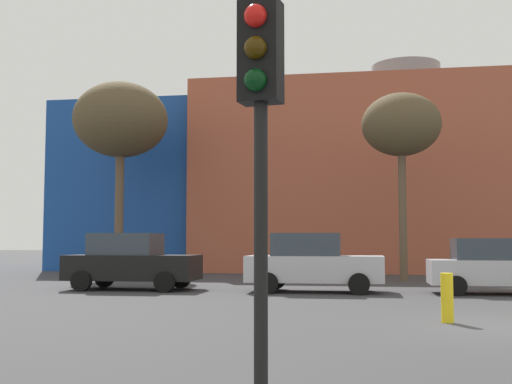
# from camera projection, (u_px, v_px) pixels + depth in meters

# --- Properties ---
(ground_plane) EXTENTS (200.00, 200.00, 0.00)m
(ground_plane) POSITION_uv_depth(u_px,v_px,m) (509.00, 326.00, 11.98)
(ground_plane) COLOR #38383A
(building_backdrop) EXTENTS (39.51, 13.38, 12.04)m
(building_backdrop) POSITION_uv_depth(u_px,v_px,m) (408.00, 185.00, 37.57)
(building_backdrop) COLOR #B2563D
(building_backdrop) RESTS_ON ground_plane
(parked_car_0) EXTENTS (4.29, 2.10, 1.86)m
(parked_car_0) POSITION_uv_depth(u_px,v_px,m) (131.00, 262.00, 21.14)
(parked_car_0) COLOR black
(parked_car_0) RESTS_ON ground_plane
(parked_car_1) EXTENTS (4.26, 2.09, 1.85)m
(parked_car_1) POSITION_uv_depth(u_px,v_px,m) (313.00, 263.00, 20.18)
(parked_car_1) COLOR silver
(parked_car_1) RESTS_ON ground_plane
(parked_car_2) EXTENTS (3.88, 1.90, 1.68)m
(parked_car_2) POSITION_uv_depth(u_px,v_px,m) (493.00, 266.00, 19.31)
(parked_car_2) COLOR silver
(parked_car_2) RESTS_ON ground_plane
(traffic_light_near_left) EXTENTS (0.40, 0.39, 3.68)m
(traffic_light_near_left) POSITION_uv_depth(u_px,v_px,m) (260.00, 110.00, 5.52)
(traffic_light_near_left) COLOR black
(traffic_light_near_left) RESTS_ON ground_plane
(bare_tree_0) EXTENTS (4.45, 4.45, 9.12)m
(bare_tree_0) POSITION_uv_depth(u_px,v_px,m) (121.00, 121.00, 30.25)
(bare_tree_0) COLOR brown
(bare_tree_0) RESTS_ON ground_plane
(bare_tree_1) EXTENTS (3.23, 3.23, 7.67)m
(bare_tree_1) POSITION_uv_depth(u_px,v_px,m) (401.00, 126.00, 26.24)
(bare_tree_1) COLOR brown
(bare_tree_1) RESTS_ON ground_plane
(bollard_yellow_2) EXTENTS (0.24, 0.24, 0.96)m
(bollard_yellow_2) POSITION_uv_depth(u_px,v_px,m) (447.00, 298.00, 12.51)
(bollard_yellow_2) COLOR yellow
(bollard_yellow_2) RESTS_ON ground_plane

